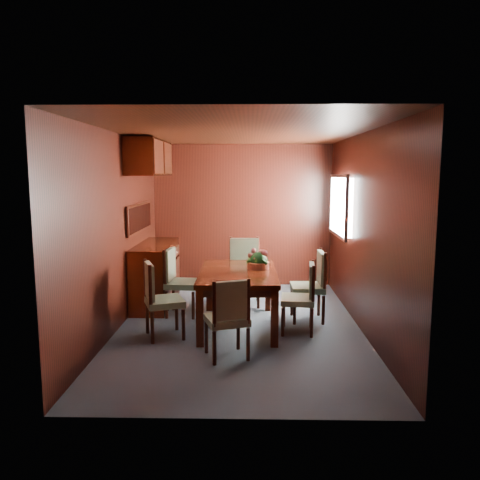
{
  "coord_description": "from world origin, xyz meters",
  "views": [
    {
      "loc": [
        0.13,
        -5.68,
        1.91
      ],
      "look_at": [
        0.0,
        0.35,
        1.05
      ],
      "focal_mm": 35.0,
      "sensor_mm": 36.0,
      "label": 1
    }
  ],
  "objects_px": {
    "dining_table": "(238,279)",
    "chair_left_near": "(158,295)",
    "chair_right_near": "(303,294)",
    "flower_centerpiece": "(258,258)",
    "sideboard": "(156,274)",
    "chair_head": "(228,314)"
  },
  "relations": [
    {
      "from": "chair_head",
      "to": "flower_centerpiece",
      "type": "bearing_deg",
      "value": 55.94
    },
    {
      "from": "sideboard",
      "to": "chair_left_near",
      "type": "xyz_separation_m",
      "value": [
        0.32,
        -1.42,
        0.06
      ]
    },
    {
      "from": "sideboard",
      "to": "chair_left_near",
      "type": "relative_size",
      "value": 1.54
    },
    {
      "from": "chair_left_near",
      "to": "chair_right_near",
      "type": "height_order",
      "value": "chair_left_near"
    },
    {
      "from": "dining_table",
      "to": "chair_left_near",
      "type": "xyz_separation_m",
      "value": [
        -0.92,
        -0.42,
        -0.1
      ]
    },
    {
      "from": "dining_table",
      "to": "chair_left_near",
      "type": "distance_m",
      "value": 1.02
    },
    {
      "from": "chair_head",
      "to": "chair_right_near",
      "type": "bearing_deg",
      "value": 25.74
    },
    {
      "from": "sideboard",
      "to": "chair_head",
      "type": "distance_m",
      "value": 2.36
    },
    {
      "from": "chair_right_near",
      "to": "flower_centerpiece",
      "type": "height_order",
      "value": "flower_centerpiece"
    },
    {
      "from": "chair_right_near",
      "to": "chair_head",
      "type": "distance_m",
      "value": 1.21
    },
    {
      "from": "chair_left_near",
      "to": "chair_head",
      "type": "distance_m",
      "value": 1.06
    },
    {
      "from": "chair_head",
      "to": "sideboard",
      "type": "bearing_deg",
      "value": 100.57
    },
    {
      "from": "chair_left_near",
      "to": "sideboard",
      "type": "bearing_deg",
      "value": 171.76
    },
    {
      "from": "dining_table",
      "to": "flower_centerpiece",
      "type": "bearing_deg",
      "value": 29.1
    },
    {
      "from": "chair_left_near",
      "to": "dining_table",
      "type": "bearing_deg",
      "value": 93.93
    },
    {
      "from": "chair_head",
      "to": "flower_centerpiece",
      "type": "xyz_separation_m",
      "value": [
        0.33,
        1.2,
        0.37
      ]
    },
    {
      "from": "dining_table",
      "to": "chair_left_near",
      "type": "height_order",
      "value": "chair_left_near"
    },
    {
      "from": "dining_table",
      "to": "chair_left_near",
      "type": "bearing_deg",
      "value": -155.86
    },
    {
      "from": "sideboard",
      "to": "dining_table",
      "type": "relative_size",
      "value": 0.92
    },
    {
      "from": "dining_table",
      "to": "flower_centerpiece",
      "type": "relative_size",
      "value": 5.09
    },
    {
      "from": "chair_left_near",
      "to": "chair_head",
      "type": "height_order",
      "value": "chair_left_near"
    },
    {
      "from": "chair_left_near",
      "to": "flower_centerpiece",
      "type": "xyz_separation_m",
      "value": [
        1.17,
        0.57,
        0.35
      ]
    }
  ]
}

